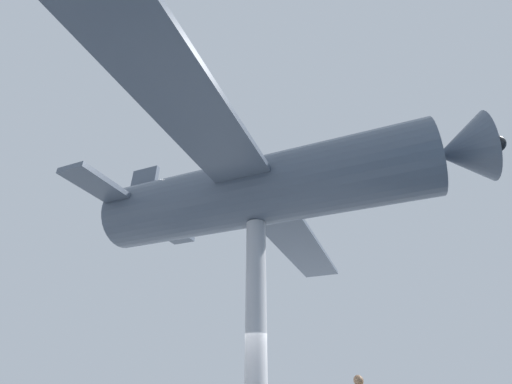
{
  "coord_description": "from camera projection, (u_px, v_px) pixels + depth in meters",
  "views": [
    {
      "loc": [
        7.03,
        6.09,
        1.3
      ],
      "look_at": [
        0.0,
        0.0,
        6.65
      ],
      "focal_mm": 24.0,
      "sensor_mm": 36.0,
      "label": 1
    }
  ],
  "objects": [
    {
      "name": "support_pylon_central",
      "position": [
        256.0,
        322.0,
        8.81
      ],
      "size": [
        0.57,
        0.57,
        5.58
      ],
      "color": "#B7B7BC",
      "rests_on": "ground_plane"
    },
    {
      "name": "suspended_airplane",
      "position": [
        264.0,
        190.0,
        10.65
      ],
      "size": [
        18.68,
        12.17,
        3.05
      ],
      "rotation": [
        0.0,
        0.0,
        0.33
      ],
      "color": "#4C5666",
      "rests_on": "support_pylon_central"
    }
  ]
}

